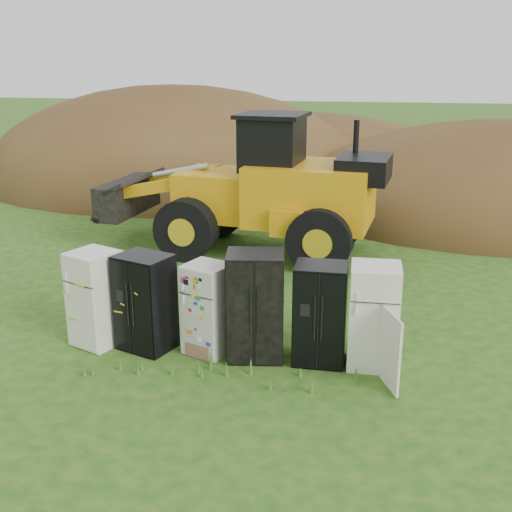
{
  "coord_description": "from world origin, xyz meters",
  "views": [
    {
      "loc": [
        1.99,
        -9.9,
        5.01
      ],
      "look_at": [
        -0.01,
        2.0,
        1.15
      ],
      "focal_mm": 45.0,
      "sensor_mm": 36.0,
      "label": 1
    }
  ],
  "objects_px": {
    "fridge_black_side": "(145,302)",
    "fridge_black_right": "(320,314)",
    "fridge_dark_mid": "(255,306)",
    "fridge_leftmost": "(96,298)",
    "wheel_loader": "(238,183)",
    "fridge_sticker": "(208,309)",
    "fridge_open_door": "(374,316)"
  },
  "relations": [
    {
      "from": "wheel_loader",
      "to": "fridge_sticker",
      "type": "bearing_deg",
      "value": -76.61
    },
    {
      "from": "fridge_dark_mid",
      "to": "fridge_black_right",
      "type": "bearing_deg",
      "value": -7.41
    },
    {
      "from": "fridge_leftmost",
      "to": "fridge_sticker",
      "type": "distance_m",
      "value": 2.03
    },
    {
      "from": "fridge_leftmost",
      "to": "fridge_dark_mid",
      "type": "xyz_separation_m",
      "value": [
        2.86,
        -0.05,
        0.07
      ]
    },
    {
      "from": "fridge_dark_mid",
      "to": "fridge_black_right",
      "type": "relative_size",
      "value": 1.08
    },
    {
      "from": "fridge_open_door",
      "to": "wheel_loader",
      "type": "bearing_deg",
      "value": 119.14
    },
    {
      "from": "fridge_sticker",
      "to": "fridge_dark_mid",
      "type": "height_order",
      "value": "fridge_dark_mid"
    },
    {
      "from": "wheel_loader",
      "to": "fridge_black_side",
      "type": "bearing_deg",
      "value": -87.09
    },
    {
      "from": "fridge_sticker",
      "to": "fridge_open_door",
      "type": "xyz_separation_m",
      "value": [
        2.8,
        -0.04,
        0.08
      ]
    },
    {
      "from": "fridge_sticker",
      "to": "fridge_leftmost",
      "type": "bearing_deg",
      "value": -158.46
    },
    {
      "from": "fridge_sticker",
      "to": "fridge_black_right",
      "type": "height_order",
      "value": "fridge_black_right"
    },
    {
      "from": "fridge_sticker",
      "to": "fridge_dark_mid",
      "type": "xyz_separation_m",
      "value": [
        0.83,
        -0.04,
        0.13
      ]
    },
    {
      "from": "fridge_leftmost",
      "to": "fridge_dark_mid",
      "type": "relative_size",
      "value": 0.92
    },
    {
      "from": "fridge_sticker",
      "to": "fridge_open_door",
      "type": "relative_size",
      "value": 0.91
    },
    {
      "from": "fridge_leftmost",
      "to": "fridge_sticker",
      "type": "bearing_deg",
      "value": 24.16
    },
    {
      "from": "fridge_black_right",
      "to": "fridge_dark_mid",
      "type": "bearing_deg",
      "value": -179.07
    },
    {
      "from": "fridge_leftmost",
      "to": "fridge_sticker",
      "type": "xyz_separation_m",
      "value": [
        2.03,
        -0.01,
        -0.06
      ]
    },
    {
      "from": "fridge_leftmost",
      "to": "wheel_loader",
      "type": "xyz_separation_m",
      "value": [
        1.4,
        6.03,
        0.93
      ]
    },
    {
      "from": "fridge_black_side",
      "to": "fridge_black_right",
      "type": "height_order",
      "value": "fridge_black_right"
    },
    {
      "from": "fridge_black_side",
      "to": "fridge_open_door",
      "type": "distance_m",
      "value": 3.91
    },
    {
      "from": "fridge_sticker",
      "to": "fridge_black_right",
      "type": "relative_size",
      "value": 0.93
    },
    {
      "from": "fridge_leftmost",
      "to": "fridge_black_right",
      "type": "height_order",
      "value": "fridge_leftmost"
    },
    {
      "from": "fridge_black_side",
      "to": "fridge_dark_mid",
      "type": "distance_m",
      "value": 1.94
    },
    {
      "from": "fridge_black_side",
      "to": "fridge_open_door",
      "type": "height_order",
      "value": "fridge_open_door"
    },
    {
      "from": "fridge_black_side",
      "to": "fridge_sticker",
      "type": "distance_m",
      "value": 1.11
    },
    {
      "from": "fridge_black_side",
      "to": "wheel_loader",
      "type": "height_order",
      "value": "wheel_loader"
    },
    {
      "from": "fridge_leftmost",
      "to": "fridge_dark_mid",
      "type": "height_order",
      "value": "fridge_dark_mid"
    },
    {
      "from": "fridge_dark_mid",
      "to": "fridge_black_side",
      "type": "bearing_deg",
      "value": 171.97
    },
    {
      "from": "fridge_black_side",
      "to": "wheel_loader",
      "type": "bearing_deg",
      "value": 106.88
    },
    {
      "from": "fridge_open_door",
      "to": "wheel_loader",
      "type": "distance_m",
      "value": 7.05
    },
    {
      "from": "fridge_black_side",
      "to": "wheel_loader",
      "type": "relative_size",
      "value": 0.23
    },
    {
      "from": "fridge_black_right",
      "to": "wheel_loader",
      "type": "distance_m",
      "value": 6.66
    }
  ]
}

